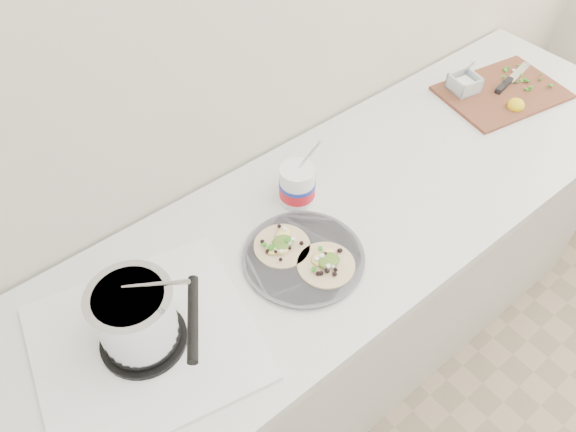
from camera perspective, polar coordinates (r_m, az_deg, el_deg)
counter at (r=1.89m, az=2.74°, el=-9.47°), size 2.44×0.66×0.90m
stove at (r=1.29m, az=-14.89°, el=-10.76°), size 0.56×0.53×0.23m
taco_plate at (r=1.43m, az=1.60°, el=-4.01°), size 0.31×0.31×0.04m
tub at (r=1.54m, az=1.05°, el=3.41°), size 0.10×0.10×0.23m
cutboard at (r=2.09m, az=20.72°, el=12.00°), size 0.45×0.35×0.06m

